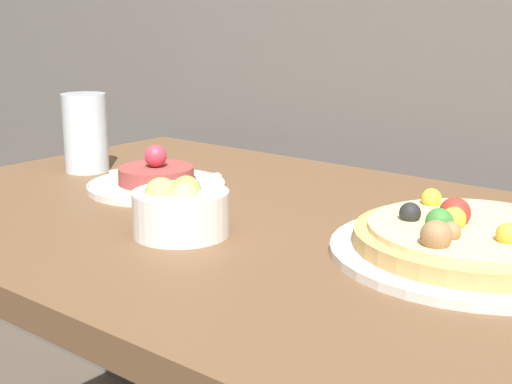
# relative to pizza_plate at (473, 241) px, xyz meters

# --- Properties ---
(dining_table) EXTENTS (1.16, 0.68, 0.72)m
(dining_table) POSITION_rel_pizza_plate_xyz_m (-0.23, -0.03, -0.13)
(dining_table) COLOR brown
(dining_table) RESTS_ON ground_plane
(pizza_plate) EXTENTS (0.31, 0.31, 0.06)m
(pizza_plate) POSITION_rel_pizza_plate_xyz_m (0.00, 0.00, 0.00)
(pizza_plate) COLOR silver
(pizza_plate) RESTS_ON dining_table
(tartare_plate) EXTENTS (0.20, 0.20, 0.07)m
(tartare_plate) POSITION_rel_pizza_plate_xyz_m (-0.48, -0.01, -0.00)
(tartare_plate) COLOR silver
(tartare_plate) RESTS_ON dining_table
(small_bowl) EXTENTS (0.11, 0.11, 0.07)m
(small_bowl) POSITION_rel_pizza_plate_xyz_m (-0.30, -0.14, 0.01)
(small_bowl) COLOR white
(small_bowl) RESTS_ON dining_table
(drinking_glass) EXTENTS (0.07, 0.07, 0.13)m
(drinking_glass) POSITION_rel_pizza_plate_xyz_m (-0.66, 0.00, 0.05)
(drinking_glass) COLOR silver
(drinking_glass) RESTS_ON dining_table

